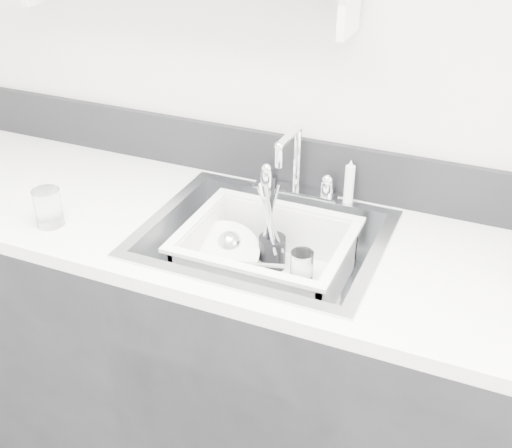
% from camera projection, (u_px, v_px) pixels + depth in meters
% --- Properties ---
extents(counter_run, '(3.20, 0.62, 0.92)m').
position_uv_depth(counter_run, '(262.00, 362.00, 1.96)').
color(counter_run, black).
rests_on(counter_run, ground).
extents(backsplash, '(3.20, 0.02, 0.16)m').
position_uv_depth(backsplash, '(302.00, 163.00, 1.92)').
color(backsplash, black).
rests_on(backsplash, counter_run).
extents(sink, '(0.64, 0.52, 0.20)m').
position_uv_depth(sink, '(263.00, 262.00, 1.77)').
color(sink, silver).
rests_on(sink, counter_run).
extents(faucet, '(0.26, 0.18, 0.23)m').
position_uv_depth(faucet, '(296.00, 177.00, 1.88)').
color(faucet, silver).
rests_on(faucet, counter_run).
extents(side_sprayer, '(0.03, 0.03, 0.14)m').
position_uv_depth(side_sprayer, '(349.00, 182.00, 1.83)').
color(side_sprayer, white).
rests_on(side_sprayer, counter_run).
extents(wash_tub, '(0.53, 0.47, 0.18)m').
position_uv_depth(wash_tub, '(266.00, 259.00, 1.76)').
color(wash_tub, white).
rests_on(wash_tub, sink).
extents(plate_stack, '(0.26, 0.26, 0.10)m').
position_uv_depth(plate_stack, '(225.00, 261.00, 1.84)').
color(plate_stack, white).
rests_on(plate_stack, wash_tub).
extents(utensil_cup, '(0.08, 0.08, 0.26)m').
position_uv_depth(utensil_cup, '(272.00, 249.00, 1.83)').
color(utensil_cup, black).
rests_on(utensil_cup, wash_tub).
extents(ladle, '(0.26, 0.30, 0.08)m').
position_uv_depth(ladle, '(234.00, 264.00, 1.80)').
color(ladle, silver).
rests_on(ladle, wash_tub).
extents(tumbler_in_tub, '(0.08, 0.08, 0.09)m').
position_uv_depth(tumbler_in_tub, '(302.00, 266.00, 1.78)').
color(tumbler_in_tub, white).
rests_on(tumbler_in_tub, wash_tub).
extents(tumbler_counter, '(0.08, 0.08, 0.10)m').
position_uv_depth(tumbler_counter, '(48.00, 208.00, 1.74)').
color(tumbler_counter, white).
rests_on(tumbler_counter, counter_run).
extents(bowl_small, '(0.14, 0.14, 0.03)m').
position_uv_depth(bowl_small, '(274.00, 295.00, 1.72)').
color(bowl_small, white).
rests_on(bowl_small, wash_tub).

